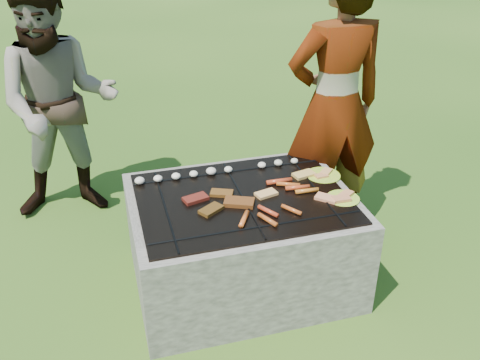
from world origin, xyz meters
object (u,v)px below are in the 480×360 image
(fire_pit, at_px, (242,243))
(cook, at_px, (335,105))
(bystander, at_px, (59,104))
(plate_far, at_px, (323,175))
(plate_near, at_px, (343,198))

(fire_pit, distance_m, cook, 1.10)
(cook, distance_m, bystander, 1.90)
(plate_far, distance_m, plate_near, 0.29)
(plate_far, distance_m, bystander, 1.89)
(plate_far, bearing_deg, bystander, 146.25)
(plate_near, bearing_deg, fire_pit, 163.50)
(plate_near, bearing_deg, bystander, 139.50)
(cook, bearing_deg, plate_near, 70.72)
(fire_pit, height_order, bystander, bystander)
(plate_near, xyz_separation_m, bystander, (-1.56, 1.33, 0.25))
(fire_pit, relative_size, cook, 0.70)
(cook, bearing_deg, bystander, -23.41)
(fire_pit, relative_size, bystander, 0.76)
(plate_far, height_order, plate_near, plate_near)
(fire_pit, distance_m, plate_far, 0.66)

